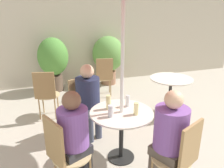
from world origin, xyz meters
name	(u,v)px	position (x,y,z in m)	size (l,w,h in m)	color
ground_plane	(131,168)	(0.00, 0.00, 0.00)	(20.00, 20.00, 0.00)	#B2A899
storefront_wall	(77,27)	(0.00, 3.66, 1.50)	(10.00, 0.06, 3.00)	beige
cafe_table_near	(121,121)	(-0.05, 0.25, 0.57)	(0.83, 0.83, 0.70)	black
cafe_table_far	(171,85)	(1.36, 1.29, 0.57)	(0.82, 0.82, 0.70)	black
bistro_chair_0	(83,102)	(-0.41, 1.05, 0.55)	(0.48, 0.49, 0.93)	tan
bistro_chair_1	(63,150)	(-0.85, -0.11, 0.55)	(0.49, 0.48, 0.93)	tan
bistro_chair_2	(181,154)	(0.31, -0.55, 0.55)	(0.48, 0.49, 0.93)	tan
bistro_chair_3	(104,74)	(0.35, 2.43, 0.55)	(0.44, 0.46, 0.93)	tan
bistro_chair_4	(46,91)	(-0.95, 1.74, 0.55)	(0.45, 0.47, 0.93)	tan
seated_person_0	(88,96)	(-0.34, 0.90, 0.70)	(0.43, 0.45, 1.20)	#42475B
seated_person_1	(75,132)	(-0.71, -0.05, 0.70)	(0.40, 0.39, 1.18)	#2D2D33
seated_person_2	(169,134)	(0.24, -0.41, 0.71)	(0.42, 0.43, 1.21)	brown
beer_glass_0	(111,111)	(-0.22, 0.17, 0.78)	(0.07, 0.07, 0.15)	silver
beer_glass_1	(136,109)	(0.10, 0.12, 0.78)	(0.06, 0.06, 0.16)	beige
beer_glass_2	(128,101)	(0.09, 0.38, 0.78)	(0.06, 0.06, 0.16)	silver
beer_glass_3	(108,102)	(-0.19, 0.39, 0.80)	(0.06, 0.06, 0.19)	beige
potted_plant_0	(53,59)	(-0.70, 3.22, 0.80)	(0.73, 0.73, 1.32)	brown
potted_plant_1	(108,56)	(0.72, 3.31, 0.77)	(0.84, 0.84, 1.29)	#93664C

